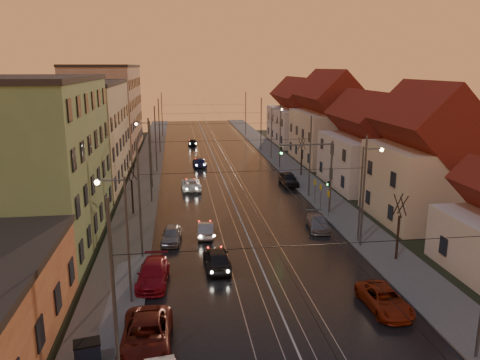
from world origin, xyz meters
name	(u,v)px	position (x,y,z in m)	size (l,w,h in m)	color
ground	(279,310)	(0.00, 0.00, 0.00)	(160.00, 160.00, 0.00)	black
road	(219,169)	(0.00, 40.00, 0.02)	(16.00, 120.00, 0.04)	black
sidewalk_left	(147,170)	(-10.00, 40.00, 0.07)	(4.00, 120.00, 0.15)	#4C4C4C
sidewalk_right	(287,166)	(10.00, 40.00, 0.07)	(4.00, 120.00, 0.15)	#4C4C4C
tram_rail_0	(203,169)	(-2.20, 40.00, 0.06)	(0.06, 120.00, 0.03)	gray
tram_rail_1	(213,168)	(-0.77, 40.00, 0.06)	(0.06, 120.00, 0.03)	gray
tram_rail_2	(224,168)	(0.77, 40.00, 0.06)	(0.06, 120.00, 0.03)	gray
tram_rail_3	(234,168)	(2.20, 40.00, 0.06)	(0.06, 120.00, 0.03)	gray
apartment_left_1	(30,164)	(-17.50, 14.00, 6.50)	(10.00, 18.00, 13.00)	#65945E
apartment_left_2	(79,135)	(-17.50, 34.00, 6.00)	(10.00, 20.00, 12.00)	#B6AE8C
apartment_left_3	(107,109)	(-17.50, 58.00, 7.00)	(10.00, 24.00, 14.00)	tan
house_right_1	(426,163)	(17.00, 15.00, 5.45)	(8.67, 10.20, 10.80)	beige
house_right_2	(369,148)	(17.00, 28.00, 4.64)	(9.18, 12.24, 9.20)	beige
house_right_3	(329,123)	(17.00, 43.00, 5.80)	(9.18, 14.28, 11.50)	beige
house_right_4	(299,116)	(17.00, 61.00, 5.05)	(9.18, 16.32, 10.00)	beige
catenary_pole_l_0	(114,299)	(-8.60, -6.00, 4.50)	(0.16, 0.16, 9.00)	#595B60
catenary_pole_l_1	(140,201)	(-8.60, 9.00, 4.50)	(0.16, 0.16, 9.00)	#595B60
catenary_pole_r_1	(363,193)	(8.60, 9.00, 4.50)	(0.16, 0.16, 9.00)	#595B60
catenary_pole_l_2	(150,161)	(-8.60, 24.00, 4.50)	(0.16, 0.16, 9.00)	#595B60
catenary_pole_r_2	(310,157)	(8.60, 24.00, 4.50)	(0.16, 0.16, 9.00)	#595B60
catenary_pole_l_3	(156,140)	(-8.60, 39.00, 4.50)	(0.16, 0.16, 9.00)	#595B60
catenary_pole_r_3	(280,137)	(8.60, 39.00, 4.50)	(0.16, 0.16, 9.00)	#595B60
catenary_pole_l_4	(159,126)	(-8.60, 54.00, 4.50)	(0.16, 0.16, 9.00)	#595B60
catenary_pole_r_4	(261,124)	(8.60, 54.00, 4.50)	(0.16, 0.16, 9.00)	#595B60
catenary_pole_l_5	(162,115)	(-8.60, 72.00, 4.50)	(0.16, 0.16, 9.00)	#595B60
catenary_pole_r_5	(246,114)	(8.60, 72.00, 4.50)	(0.16, 0.16, 9.00)	#595B60
street_lamp_0	(122,228)	(-9.10, 2.00, 4.89)	(1.75, 0.32, 8.00)	#595B60
street_lamp_1	(365,185)	(9.10, 10.00, 4.89)	(1.75, 0.32, 8.00)	#595B60
street_lamp_2	(148,148)	(-9.10, 30.00, 4.89)	(1.75, 0.32, 8.00)	#595B60
street_lamp_3	(274,128)	(9.10, 46.00, 4.89)	(1.75, 0.32, 8.00)	#595B60
traffic_light_mast	(321,168)	(7.99, 18.00, 4.60)	(5.30, 0.32, 7.20)	#595B60
bare_tree_0	(132,190)	(-10.20, 20.00, 2.49)	(1.09, 1.09, 5.11)	black
bare_tree_1	(398,229)	(10.20, 6.00, 2.49)	(1.09, 1.09, 5.11)	black
bare_tree_2	(301,158)	(10.40, 34.00, 2.49)	(1.09, 1.09, 5.11)	black
driving_car_0	(217,258)	(-3.15, 6.49, 0.75)	(1.77, 4.40, 1.50)	black
driving_car_1	(206,229)	(-3.52, 13.09, 0.61)	(1.30, 3.73, 1.23)	#949499
driving_car_2	(191,184)	(-4.26, 28.88, 0.66)	(2.18, 4.74, 1.32)	white
driving_car_3	(200,162)	(-2.60, 41.74, 0.65)	(1.81, 4.46, 1.30)	#191C4B
driving_car_4	(193,142)	(-2.93, 60.36, 0.64)	(1.52, 3.78, 1.29)	black
parked_left_1	(146,336)	(-7.60, -3.00, 0.77)	(2.56, 5.55, 1.54)	#59160F
parked_left_2	(153,274)	(-7.60, 4.63, 0.70)	(1.96, 4.81, 1.40)	maroon
parked_left_3	(171,235)	(-6.45, 12.07, 0.65)	(1.53, 3.80, 1.29)	gray
parked_right_0	(384,300)	(6.20, -0.72, 0.63)	(2.10, 4.56, 1.27)	maroon
parked_right_1	(318,222)	(6.47, 13.60, 0.62)	(1.75, 4.31, 1.25)	gray
parked_right_2	(289,179)	(7.60, 29.41, 0.78)	(1.84, 4.57, 1.56)	black
dumpster	(88,354)	(-10.32, -4.01, 0.70)	(1.20, 0.80, 1.10)	black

